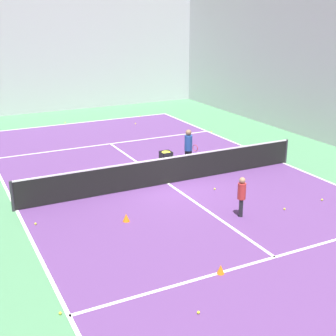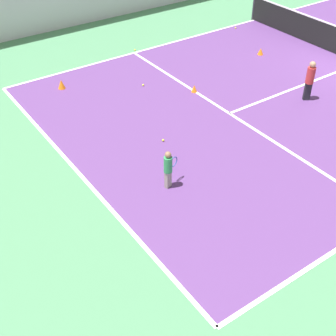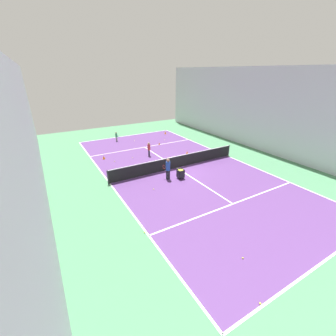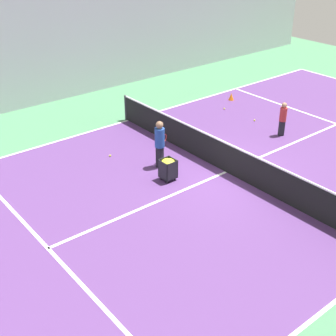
# 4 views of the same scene
# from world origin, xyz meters

# --- Properties ---
(ground_plane) EXTENTS (35.20, 35.20, 0.00)m
(ground_plane) POSITION_xyz_m (0.00, 0.00, 0.00)
(ground_plane) COLOR #477F56
(court_playing_area) EXTENTS (11.34, 23.20, 0.00)m
(court_playing_area) POSITION_xyz_m (0.00, 0.00, 0.00)
(court_playing_area) COLOR #563370
(court_playing_area) RESTS_ON ground
(line_sideline_right) EXTENTS (0.10, 23.20, 0.00)m
(line_sideline_right) POSITION_xyz_m (5.67, 0.00, 0.01)
(line_sideline_right) COLOR white
(line_sideline_right) RESTS_ON ground
(line_service_far) EXTENTS (11.34, 0.10, 0.00)m
(line_service_far) POSITION_xyz_m (0.00, 6.38, 0.01)
(line_service_far) COLOR white
(line_service_far) RESTS_ON ground
(line_centre_service) EXTENTS (0.10, 12.76, 0.00)m
(line_centre_service) POSITION_xyz_m (0.00, 0.00, 0.01)
(line_centre_service) COLOR white
(line_centre_service) RESTS_ON ground
(hall_enclosure_right) EXTENTS (0.15, 31.50, 7.85)m
(hall_enclosure_right) POSITION_xyz_m (9.74, 0.00, 3.92)
(hall_enclosure_right) COLOR silver
(hall_enclosure_right) RESTS_ON ground
(tennis_net) EXTENTS (11.64, 0.10, 1.06)m
(tennis_net) POSITION_xyz_m (0.00, 0.00, 0.55)
(tennis_net) COLOR #2D2D33
(tennis_net) RESTS_ON ground
(coach_at_net) EXTENTS (0.42, 0.66, 1.63)m
(coach_at_net) POSITION_xyz_m (1.69, 1.43, 0.94)
(coach_at_net) COLOR black
(coach_at_net) RESTS_ON ground
(child_midcourt) EXTENTS (0.37, 0.37, 1.33)m
(child_midcourt) POSITION_xyz_m (0.75, -3.74, 0.76)
(child_midcourt) COLOR black
(child_midcourt) RESTS_ON ground
(ball_cart) EXTENTS (0.46, 0.45, 0.73)m
(ball_cart) POSITION_xyz_m (0.81, 1.79, 0.50)
(ball_cart) COLOR black
(ball_cart) RESTS_ON ground
(training_cone_0) EXTENTS (0.25, 0.25, 0.33)m
(training_cone_0) POSITION_xyz_m (4.70, -5.07, 0.17)
(training_cone_0) COLOR orange
(training_cone_0) RESTS_ON ground
(tennis_ball_0) EXTENTS (0.07, 0.07, 0.07)m
(tennis_ball_0) POSITION_xyz_m (2.34, -4.02, 0.04)
(tennis_ball_0) COLOR yellow
(tennis_ball_0) RESTS_ON ground
(tennis_ball_4) EXTENTS (0.07, 0.07, 0.07)m
(tennis_ball_4) POSITION_xyz_m (4.05, -3.98, 0.04)
(tennis_ball_4) COLOR yellow
(tennis_ball_4) RESTS_ON ground
(tennis_ball_7) EXTENTS (0.07, 0.07, 0.07)m
(tennis_ball_7) POSITION_xyz_m (1.25, -1.38, 0.04)
(tennis_ball_7) COLOR yellow
(tennis_ball_7) RESTS_ON ground
(tennis_ball_9) EXTENTS (0.07, 0.07, 0.07)m
(tennis_ball_9) POSITION_xyz_m (3.36, 2.35, 0.04)
(tennis_ball_9) COLOR yellow
(tennis_ball_9) RESTS_ON ground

